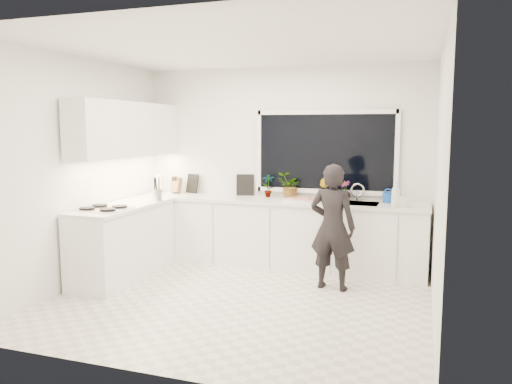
% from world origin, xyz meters
% --- Properties ---
extents(floor, '(4.00, 3.50, 0.02)m').
position_xyz_m(floor, '(0.00, 0.00, -0.01)').
color(floor, beige).
rests_on(floor, ground).
extents(wall_back, '(4.00, 0.02, 2.70)m').
position_xyz_m(wall_back, '(0.00, 1.76, 1.35)').
color(wall_back, white).
rests_on(wall_back, ground).
extents(wall_left, '(0.02, 3.50, 2.70)m').
position_xyz_m(wall_left, '(-2.01, 0.00, 1.35)').
color(wall_left, white).
rests_on(wall_left, ground).
extents(wall_right, '(0.02, 3.50, 2.70)m').
position_xyz_m(wall_right, '(2.01, 0.00, 1.35)').
color(wall_right, white).
rests_on(wall_right, ground).
extents(ceiling, '(4.00, 3.50, 0.02)m').
position_xyz_m(ceiling, '(0.00, 0.00, 2.71)').
color(ceiling, white).
rests_on(ceiling, wall_back).
extents(window, '(1.80, 0.02, 1.00)m').
position_xyz_m(window, '(0.60, 1.73, 1.55)').
color(window, black).
rests_on(window, wall_back).
extents(base_cabinets_back, '(3.92, 0.58, 0.88)m').
position_xyz_m(base_cabinets_back, '(0.00, 1.45, 0.44)').
color(base_cabinets_back, white).
rests_on(base_cabinets_back, floor).
extents(base_cabinets_left, '(0.58, 1.60, 0.88)m').
position_xyz_m(base_cabinets_left, '(-1.67, 0.35, 0.44)').
color(base_cabinets_left, white).
rests_on(base_cabinets_left, floor).
extents(countertop_back, '(3.94, 0.62, 0.04)m').
position_xyz_m(countertop_back, '(0.00, 1.44, 0.90)').
color(countertop_back, silver).
rests_on(countertop_back, base_cabinets_back).
extents(countertop_left, '(0.62, 1.60, 0.04)m').
position_xyz_m(countertop_left, '(-1.67, 0.35, 0.90)').
color(countertop_left, silver).
rests_on(countertop_left, base_cabinets_left).
extents(upper_cabinets, '(0.34, 2.10, 0.70)m').
position_xyz_m(upper_cabinets, '(-1.79, 0.70, 1.85)').
color(upper_cabinets, white).
rests_on(upper_cabinets, wall_left).
extents(sink, '(0.58, 0.42, 0.14)m').
position_xyz_m(sink, '(1.05, 1.45, 0.87)').
color(sink, silver).
rests_on(sink, countertop_back).
extents(faucet, '(0.03, 0.03, 0.22)m').
position_xyz_m(faucet, '(1.05, 1.65, 1.03)').
color(faucet, silver).
rests_on(faucet, countertop_back).
extents(stovetop, '(0.56, 0.48, 0.03)m').
position_xyz_m(stovetop, '(-1.69, -0.00, 0.94)').
color(stovetop, black).
rests_on(stovetop, countertop_left).
extents(person, '(0.57, 0.41, 1.47)m').
position_xyz_m(person, '(0.89, 0.74, 0.73)').
color(person, black).
rests_on(person, floor).
extents(pizza_tray, '(0.56, 0.48, 0.03)m').
position_xyz_m(pizza_tray, '(0.39, 1.42, 0.94)').
color(pizza_tray, silver).
rests_on(pizza_tray, countertop_back).
extents(pizza, '(0.51, 0.43, 0.01)m').
position_xyz_m(pizza, '(0.39, 1.42, 0.95)').
color(pizza, '#B51825').
rests_on(pizza, pizza_tray).
extents(watering_can, '(0.17, 0.17, 0.13)m').
position_xyz_m(watering_can, '(1.44, 1.61, 0.98)').
color(watering_can, '#1348B2').
rests_on(watering_can, countertop_back).
extents(paper_towel_roll, '(0.14, 0.14, 0.26)m').
position_xyz_m(paper_towel_roll, '(-1.83, 1.55, 1.05)').
color(paper_towel_roll, white).
rests_on(paper_towel_roll, countertop_back).
extents(knife_block, '(0.14, 0.11, 0.22)m').
position_xyz_m(knife_block, '(-1.57, 1.59, 1.03)').
color(knife_block, '#A37A4C').
rests_on(knife_block, countertop_back).
extents(utensil_crock, '(0.13, 0.13, 0.16)m').
position_xyz_m(utensil_crock, '(-1.43, 0.80, 1.00)').
color(utensil_crock, '#B3B3B7').
rests_on(utensil_crock, countertop_left).
extents(picture_frame_large, '(0.21, 0.10, 0.28)m').
position_xyz_m(picture_frame_large, '(-1.35, 1.69, 1.06)').
color(picture_frame_large, black).
rests_on(picture_frame_large, countertop_back).
extents(picture_frame_small, '(0.24, 0.09, 0.30)m').
position_xyz_m(picture_frame_small, '(-0.53, 1.69, 1.07)').
color(picture_frame_small, black).
rests_on(picture_frame_small, countertop_back).
extents(herb_plants, '(1.26, 0.38, 0.34)m').
position_xyz_m(herb_plants, '(0.25, 1.61, 1.08)').
color(herb_plants, '#26662D').
rests_on(herb_plants, countertop_back).
extents(soap_bottles, '(0.20, 0.14, 0.31)m').
position_xyz_m(soap_bottles, '(1.58, 1.30, 1.06)').
color(soap_bottles, '#D8BF66').
rests_on(soap_bottles, countertop_back).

